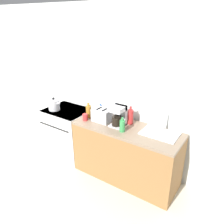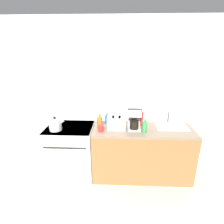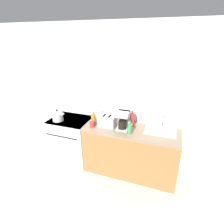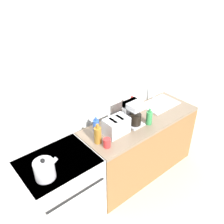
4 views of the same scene
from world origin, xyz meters
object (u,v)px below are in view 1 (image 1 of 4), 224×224
object	(u,v)px
bottle_green	(122,126)
bottle_amber	(89,111)
kettle	(54,105)
toaster	(102,115)
bottle_red	(130,116)
stove	(69,131)
bottle_blue	(101,110)
coffee_maker	(118,115)
cup_red	(85,117)

from	to	relation	value
bottle_green	bottle_amber	world-z (taller)	bottle_amber
kettle	toaster	xyz separation A→B (m)	(0.96, 0.09, 0.01)
bottle_green	bottle_red	world-z (taller)	bottle_red
stove	bottle_blue	distance (m)	0.82
bottle_blue	bottle_red	size ratio (longest dim) A/B	0.70
stove	toaster	distance (m)	0.94
bottle_red	stove	bearing A→B (deg)	-172.94
bottle_amber	bottle_blue	bearing A→B (deg)	58.43
kettle	bottle_red	world-z (taller)	bottle_red
toaster	stove	bearing A→B (deg)	178.30
coffee_maker	bottle_green	distance (m)	0.21
stove	kettle	size ratio (longest dim) A/B	3.61
bottle_red	kettle	bearing A→B (deg)	-169.17
kettle	cup_red	world-z (taller)	kettle
bottle_green	stove	bearing A→B (deg)	173.58
kettle	coffee_maker	world-z (taller)	coffee_maker
stove	bottle_amber	xyz separation A→B (m)	(0.51, -0.02, 0.53)
cup_red	bottle_green	bearing A→B (deg)	0.53
bottle_blue	bottle_amber	distance (m)	0.21
bottle_amber	cup_red	bearing A→B (deg)	-76.80
bottle_amber	toaster	bearing A→B (deg)	-0.97
kettle	toaster	distance (m)	0.97
kettle	bottle_amber	world-z (taller)	bottle_amber
kettle	bottle_red	size ratio (longest dim) A/B	0.87
stove	bottle_amber	bearing A→B (deg)	-2.08
coffee_maker	bottle_blue	size ratio (longest dim) A/B	1.58
toaster	bottle_amber	world-z (taller)	bottle_amber
kettle	bottle_blue	world-z (taller)	kettle
stove	bottle_blue	bearing A→B (deg)	14.31
bottle_blue	cup_red	xyz separation A→B (m)	(-0.08, -0.30, -0.03)
bottle_amber	cup_red	xyz separation A→B (m)	(0.03, -0.12, -0.05)
coffee_maker	bottle_green	size ratio (longest dim) A/B	1.44
bottle_green	bottle_red	size ratio (longest dim) A/B	0.77
stove	cup_red	distance (m)	0.74
cup_red	bottle_red	bearing A→B (deg)	24.13
bottle_blue	bottle_amber	bearing A→B (deg)	-121.57
toaster	bottle_red	world-z (taller)	bottle_red
coffee_maker	cup_red	xyz separation A→B (m)	(-0.52, -0.14, -0.11)
toaster	bottle_amber	distance (m)	0.27
stove	bottle_blue	xyz separation A→B (m)	(0.62, 0.16, 0.51)
stove	coffee_maker	bearing A→B (deg)	-0.05
stove	bottle_blue	size ratio (longest dim) A/B	4.51
bottle_blue	bottle_amber	world-z (taller)	bottle_amber
kettle	bottle_blue	bearing A→B (deg)	18.79
bottle_blue	stove	bearing A→B (deg)	-165.69
bottle_blue	bottle_red	bearing A→B (deg)	-1.10
bottle_green	bottle_red	distance (m)	0.29
bottle_green	bottle_blue	bearing A→B (deg)	153.74
stove	coffee_maker	world-z (taller)	coffee_maker
coffee_maker	stove	bearing A→B (deg)	179.95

